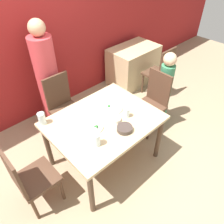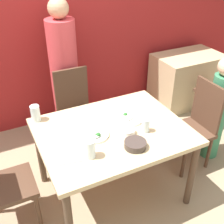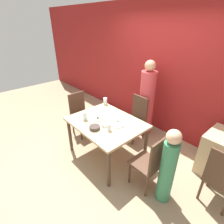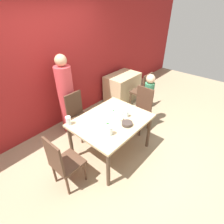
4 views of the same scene
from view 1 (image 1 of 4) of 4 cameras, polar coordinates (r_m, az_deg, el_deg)
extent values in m
plane|color=#998466|center=(3.09, -1.86, -12.25)|extent=(10.00, 10.00, 0.00)
cube|color=maroon|center=(3.40, -21.00, 18.93)|extent=(10.00, 0.06, 2.70)
cube|color=tan|center=(2.56, -2.20, -2.39)|extent=(1.25, 0.99, 0.04)
cylinder|color=#4C3828|center=(2.42, -5.45, -20.41)|extent=(0.06, 0.06, 0.70)
cylinder|color=#4C3828|center=(2.93, 12.12, -6.73)|extent=(0.06, 0.06, 0.70)
cylinder|color=#4C3828|center=(2.89, -16.42, -8.64)|extent=(0.06, 0.06, 0.70)
cylinder|color=#4C3828|center=(3.33, 0.33, 1.14)|extent=(0.06, 0.06, 0.70)
cube|color=#4C3323|center=(3.22, -11.63, 0.07)|extent=(0.40, 0.40, 0.04)
cube|color=#4C3323|center=(3.19, -14.13, 5.36)|extent=(0.38, 0.03, 0.50)
cylinder|color=#4C3323|center=(3.20, -11.90, -5.61)|extent=(0.04, 0.04, 0.40)
cylinder|color=#4C3323|center=(3.32, -7.21, -2.89)|extent=(0.04, 0.04, 0.40)
cylinder|color=#4C3323|center=(3.42, -14.97, -2.63)|extent=(0.04, 0.04, 0.40)
cylinder|color=#4C3323|center=(3.53, -10.46, -0.18)|extent=(0.04, 0.04, 0.40)
cube|color=#4C3323|center=(3.27, 9.57, 1.15)|extent=(0.40, 0.40, 0.04)
cube|color=#4C3323|center=(3.24, 12.17, 6.28)|extent=(0.03, 0.38, 0.50)
cylinder|color=#4C3323|center=(3.39, 5.26, -1.61)|extent=(0.04, 0.04, 0.40)
cylinder|color=#4C3323|center=(3.24, 9.54, -4.44)|extent=(0.04, 0.04, 0.40)
cylinder|color=#4C3323|center=(3.59, 8.84, 0.81)|extent=(0.04, 0.04, 0.40)
cylinder|color=#4C3323|center=(3.45, 13.01, -1.75)|extent=(0.04, 0.04, 0.40)
cube|color=#4C3323|center=(2.55, -19.00, -15.96)|extent=(0.40, 0.40, 0.04)
cube|color=#4C3323|center=(2.33, -24.51, -14.37)|extent=(0.03, 0.38, 0.50)
cylinder|color=#4C3323|center=(2.67, -12.98, -19.10)|extent=(0.04, 0.04, 0.40)
cylinder|color=#4C3323|center=(2.85, -16.69, -14.58)|extent=(0.04, 0.04, 0.40)
cylinder|color=#4C3323|center=(2.63, -19.46, -22.81)|extent=(0.04, 0.04, 0.40)
cylinder|color=#4C3323|center=(2.81, -22.70, -17.87)|extent=(0.04, 0.04, 0.40)
cylinder|color=#C63D42|center=(3.34, -16.12, 7.09)|extent=(0.32, 0.32, 1.41)
sphere|color=tan|center=(3.00, -19.10, 20.13)|extent=(0.22, 0.22, 0.22)
cylinder|color=#387F56|center=(3.46, 13.31, 4.56)|extent=(0.20, 0.20, 0.98)
sphere|color=#DBAD89|center=(3.16, 14.93, 13.18)|extent=(0.19, 0.19, 0.19)
cylinder|color=#3D332D|center=(2.40, 3.33, -4.36)|extent=(0.17, 0.17, 0.05)
cylinder|color=#BC5123|center=(2.38, 3.35, -3.95)|extent=(0.15, 0.15, 0.01)
cylinder|color=white|center=(2.68, 0.15, 0.86)|extent=(0.24, 0.24, 0.02)
ellipsoid|color=white|center=(2.66, -0.42, 1.01)|extent=(0.11, 0.11, 0.02)
sphere|color=#2D702D|center=(2.67, -0.83, 1.49)|extent=(0.04, 0.04, 0.04)
cone|color=orange|center=(2.63, -0.08, 0.52)|extent=(0.02, 0.02, 0.03)
cylinder|color=white|center=(2.45, -5.05, -3.85)|extent=(0.24, 0.24, 0.02)
ellipsoid|color=white|center=(2.42, -5.09, -3.87)|extent=(0.12, 0.12, 0.02)
sphere|color=#2D702D|center=(2.41, -4.10, -3.81)|extent=(0.04, 0.04, 0.04)
cone|color=orange|center=(2.40, -4.86, -4.28)|extent=(0.01, 0.01, 0.03)
sphere|color=#2D702D|center=(2.41, -4.70, -3.99)|extent=(0.03, 0.03, 0.03)
cylinder|color=white|center=(2.52, 0.95, -1.91)|extent=(0.12, 0.12, 0.04)
cylinder|color=white|center=(2.50, 0.96, -1.60)|extent=(0.10, 0.10, 0.01)
cylinder|color=silver|center=(2.57, -17.88, -1.63)|extent=(0.08, 0.08, 0.14)
cylinder|color=silver|center=(2.23, -4.10, -7.20)|extent=(0.08, 0.08, 0.15)
cylinder|color=silver|center=(2.55, 3.86, -0.16)|extent=(0.06, 0.06, 0.12)
cube|color=white|center=(2.67, 7.72, 0.01)|extent=(0.14, 0.14, 0.01)
cube|color=silver|center=(2.64, -10.70, -0.86)|extent=(0.18, 0.02, 0.01)
cube|color=silver|center=(2.23, -7.06, -10.32)|extent=(0.18, 0.05, 0.01)
cube|color=tan|center=(4.44, 5.49, 12.12)|extent=(0.94, 0.61, 0.73)
cube|color=#4C3323|center=(4.11, 11.53, 9.78)|extent=(0.40, 0.40, 0.04)
cube|color=#4C3323|center=(3.90, 14.23, 12.12)|extent=(0.38, 0.03, 0.50)
cylinder|color=#4C3323|center=(4.42, 10.80, 8.90)|extent=(0.04, 0.04, 0.40)
cylinder|color=#4C3323|center=(4.19, 7.98, 7.37)|extent=(0.04, 0.04, 0.40)
cylinder|color=#4C3323|center=(4.27, 14.26, 7.10)|extent=(0.04, 0.04, 0.40)
cylinder|color=#4C3323|center=(4.03, 11.53, 5.43)|extent=(0.04, 0.04, 0.40)
camera|label=2|loc=(0.56, 64.12, -24.37)|focal=45.00mm
camera|label=3|loc=(3.23, 56.41, 21.98)|focal=28.00mm
camera|label=4|loc=(0.59, -137.68, -32.75)|focal=28.00mm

